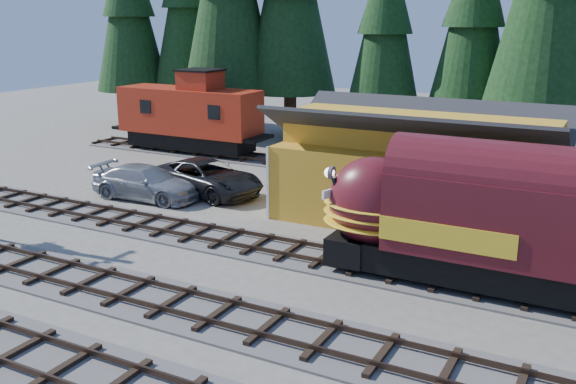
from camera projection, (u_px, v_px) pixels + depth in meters
The scene contains 7 objects.
ground at pixel (315, 308), 20.64m from camera, with size 120.00×120.00×0.00m, color #6B665B.
track_spur at pixel (296, 164), 40.47m from camera, with size 32.00×3.20×0.33m.
depot at pixel (417, 157), 28.79m from camera, with size 12.80×7.00×5.30m.
locomotive at pixel (520, 230), 20.93m from camera, with size 14.42×2.87×3.92m.
caboose at pixel (190, 115), 43.44m from camera, with size 10.10×2.93×5.25m.
pickup_truck_a at pixel (207, 177), 33.64m from camera, with size 2.98×6.47×1.80m, color black.
pickup_truck_b at pixel (146, 183), 32.79m from camera, with size 2.38×5.86×1.70m, color #979A9E.
Camera 1 is at (8.11, -17.09, 9.10)m, focal length 40.00 mm.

